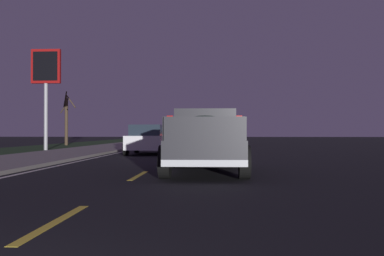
{
  "coord_description": "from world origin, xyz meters",
  "views": [
    {
      "loc": [
        -2.01,
        -2.09,
        1.17
      ],
      "look_at": [
        10.56,
        -1.36,
        1.29
      ],
      "focal_mm": 39.99,
      "sensor_mm": 36.0,
      "label": 1
    }
  ],
  "objects_px": {
    "sedan_white": "(148,139)",
    "gas_price_sign": "(46,75)",
    "pickup_truck": "(205,138)",
    "bare_tree_far": "(66,119)",
    "sedan_red": "(215,136)"
  },
  "relations": [
    {
      "from": "sedan_white",
      "to": "bare_tree_far",
      "type": "height_order",
      "value": "bare_tree_far"
    },
    {
      "from": "pickup_truck",
      "to": "sedan_white",
      "type": "distance_m",
      "value": 10.36
    },
    {
      "from": "pickup_truck",
      "to": "gas_price_sign",
      "type": "xyz_separation_m",
      "value": [
        14.3,
        10.64,
        3.88
      ]
    },
    {
      "from": "sedan_white",
      "to": "bare_tree_far",
      "type": "distance_m",
      "value": 17.33
    },
    {
      "from": "sedan_red",
      "to": "bare_tree_far",
      "type": "relative_size",
      "value": 0.93
    },
    {
      "from": "gas_price_sign",
      "to": "bare_tree_far",
      "type": "distance_m",
      "value": 10.45
    },
    {
      "from": "pickup_truck",
      "to": "sedan_white",
      "type": "bearing_deg",
      "value": 18.38
    },
    {
      "from": "gas_price_sign",
      "to": "bare_tree_far",
      "type": "height_order",
      "value": "gas_price_sign"
    },
    {
      "from": "bare_tree_far",
      "to": "gas_price_sign",
      "type": "bearing_deg",
      "value": -167.48
    },
    {
      "from": "pickup_truck",
      "to": "sedan_white",
      "type": "xyz_separation_m",
      "value": [
        9.83,
        3.26,
        -0.2
      ]
    },
    {
      "from": "pickup_truck",
      "to": "gas_price_sign",
      "type": "distance_m",
      "value": 18.24
    },
    {
      "from": "pickup_truck",
      "to": "gas_price_sign",
      "type": "height_order",
      "value": "gas_price_sign"
    },
    {
      "from": "sedan_white",
      "to": "gas_price_sign",
      "type": "bearing_deg",
      "value": 58.8
    },
    {
      "from": "gas_price_sign",
      "to": "pickup_truck",
      "type": "bearing_deg",
      "value": -143.34
    },
    {
      "from": "sedan_red",
      "to": "bare_tree_far",
      "type": "xyz_separation_m",
      "value": [
        -4.76,
        13.04,
        1.52
      ]
    }
  ]
}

